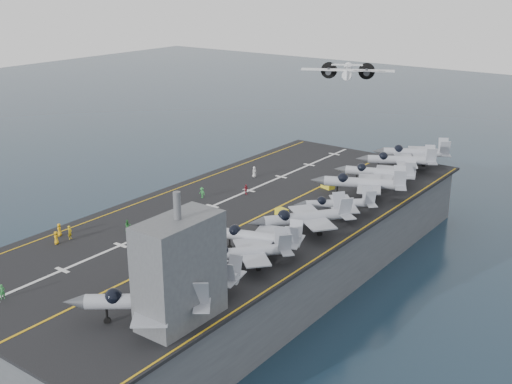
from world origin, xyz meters
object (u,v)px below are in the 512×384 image
Objects in this scene: island_superstructure at (179,258)px; fighter_jet_0 at (147,300)px; tow_cart_a at (187,249)px; transport_plane at (347,76)px.

fighter_jet_0 is at bearing -134.71° from island_superstructure.
transport_plane reaches higher than tow_cart_a.
island_superstructure is 6.64× the size of tow_cart_a.
island_superstructure reaches higher than tow_cart_a.
tow_cart_a is at bearing -78.26° from transport_plane.
fighter_jet_0 is at bearing -60.79° from tow_cart_a.
transport_plane is (-26.27, 83.85, 6.99)m from island_superstructure.
fighter_jet_0 reaches higher than tow_cart_a.
transport_plane reaches higher than island_superstructure.
island_superstructure is 19.20m from tow_cart_a.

